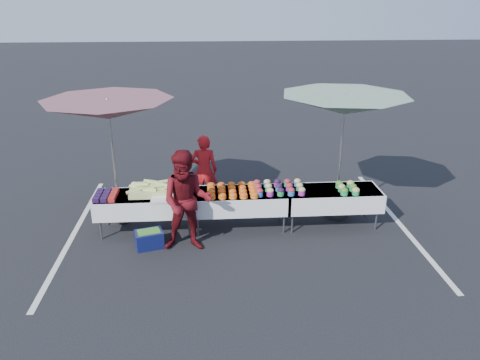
{
  "coord_description": "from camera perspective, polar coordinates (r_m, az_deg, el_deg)",
  "views": [
    {
      "loc": [
        -0.58,
        -8.21,
        4.26
      ],
      "look_at": [
        0.0,
        0.0,
        1.0
      ],
      "focal_mm": 35.0,
      "sensor_mm": 36.0,
      "label": 1
    }
  ],
  "objects": [
    {
      "name": "ground",
      "position": [
        9.26,
        0.0,
        -5.76
      ],
      "size": [
        80.0,
        80.0,
        0.0
      ],
      "primitive_type": "plane",
      "color": "black"
    },
    {
      "name": "berry_punnets",
      "position": [
        9.06,
        -16.02,
        -1.79
      ],
      "size": [
        0.4,
        0.54,
        0.08
      ],
      "color": "black",
      "rests_on": "table_left"
    },
    {
      "name": "table_left",
      "position": [
        9.07,
        -11.42,
        -2.74
      ],
      "size": [
        1.86,
        0.81,
        0.75
      ],
      "color": "white",
      "rests_on": "ground"
    },
    {
      "name": "stripe_left",
      "position": [
        9.61,
        -19.51,
        -6.04
      ],
      "size": [
        0.1,
        5.0,
        0.0
      ],
      "primitive_type": "cube",
      "color": "silver",
      "rests_on": "ground"
    },
    {
      "name": "table_right",
      "position": [
        9.3,
        11.14,
        -2.1
      ],
      "size": [
        1.86,
        0.81,
        0.75
      ],
      "color": "white",
      "rests_on": "ground"
    },
    {
      "name": "bean_baskets",
      "position": [
        9.19,
        12.96,
        -0.92
      ],
      "size": [
        0.36,
        0.5,
        0.15
      ],
      "color": "#238D4C",
      "rests_on": "table_right"
    },
    {
      "name": "plastic_bags",
      "position": [
        8.69,
        -9.78,
        -2.37
      ],
      "size": [
        0.3,
        0.25,
        0.05
      ],
      "primitive_type": "cube",
      "color": "white",
      "rests_on": "table_left"
    },
    {
      "name": "umbrella_right",
      "position": [
        9.2,
        12.62,
        8.85
      ],
      "size": [
        2.98,
        2.98,
        2.55
      ],
      "rotation": [
        0.0,
        0.0,
        0.22
      ],
      "color": "black",
      "rests_on": "ground"
    },
    {
      "name": "stripe_right",
      "position": [
        9.99,
        18.7,
        -4.85
      ],
      "size": [
        0.1,
        5.0,
        0.0
      ],
      "primitive_type": "cube",
      "color": "silver",
      "rests_on": "ground"
    },
    {
      "name": "umbrella_left",
      "position": [
        9.09,
        -15.76,
        8.2
      ],
      "size": [
        2.63,
        2.63,
        2.51
      ],
      "rotation": [
        0.0,
        0.0,
        0.07
      ],
      "color": "black",
      "rests_on": "ground"
    },
    {
      "name": "table_center",
      "position": [
        9.01,
        0.0,
        -2.46
      ],
      "size": [
        1.86,
        0.81,
        0.75
      ],
      "color": "white",
      "rests_on": "ground"
    },
    {
      "name": "potato_cups",
      "position": [
        8.99,
        4.77,
        -0.88
      ],
      "size": [
        0.94,
        0.58,
        0.16
      ],
      "color": "blue",
      "rests_on": "table_right"
    },
    {
      "name": "storage_bin",
      "position": [
        8.67,
        -11.01,
        -7.03
      ],
      "size": [
        0.56,
        0.47,
        0.31
      ],
      "rotation": [
        0.0,
        0.0,
        0.28
      ],
      "color": "#0D1445",
      "rests_on": "ground"
    },
    {
      "name": "vendor",
      "position": [
        10.01,
        -4.39,
        1.19
      ],
      "size": [
        0.59,
        0.41,
        1.56
      ],
      "primitive_type": "imported",
      "rotation": [
        0.0,
        0.0,
        3.07
      ],
      "color": "#B51419",
      "rests_on": "ground"
    },
    {
      "name": "carrot_bowls",
      "position": [
        8.91,
        -0.96,
        -1.25
      ],
      "size": [
        0.95,
        0.69,
        0.11
      ],
      "color": "orange",
      "rests_on": "table_center"
    },
    {
      "name": "corn_pile",
      "position": [
        8.99,
        -10.02,
        -1.12
      ],
      "size": [
        1.16,
        0.57,
        0.26
      ],
      "color": "#AAD26B",
      "rests_on": "table_left"
    },
    {
      "name": "customer",
      "position": [
        8.18,
        -6.51,
        -2.62
      ],
      "size": [
        0.93,
        0.75,
        1.84
      ],
      "primitive_type": "imported",
      "rotation": [
        0.0,
        0.0,
        -0.06
      ],
      "color": "#5C0D14",
      "rests_on": "ground"
    }
  ]
}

